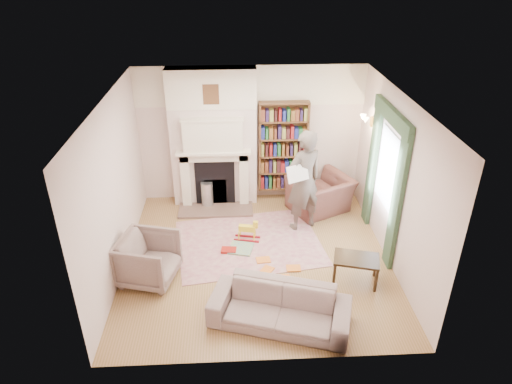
{
  "coord_description": "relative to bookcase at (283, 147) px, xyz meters",
  "views": [
    {
      "loc": [
        -0.35,
        -6.44,
        4.75
      ],
      "look_at": [
        0.0,
        0.25,
        1.15
      ],
      "focal_mm": 32.0,
      "sensor_mm": 36.0,
      "label": 1
    }
  ],
  "objects": [
    {
      "name": "floor",
      "position": [
        -0.65,
        -2.12,
        -1.18
      ],
      "size": [
        4.5,
        4.5,
        0.0
      ],
      "primitive_type": "plane",
      "color": "olive",
      "rests_on": "ground"
    },
    {
      "name": "newspaper",
      "position": [
        0.11,
        -1.38,
        0.07
      ],
      "size": [
        0.44,
        0.3,
        0.29
      ],
      "primitive_type": "cube",
      "rotation": [
        -0.35,
        0.0,
        0.46
      ],
      "color": "white",
      "rests_on": "man_reading"
    },
    {
      "name": "paraffin_heater",
      "position": [
        -1.57,
        -0.3,
        -0.9
      ],
      "size": [
        0.27,
        0.27,
        0.55
      ],
      "primitive_type": "cylinder",
      "rotation": [
        0.0,
        0.0,
        -0.12
      ],
      "color": "#B8BBC0",
      "rests_on": "floor"
    },
    {
      "name": "wall_back",
      "position": [
        -0.65,
        0.13,
        0.22
      ],
      "size": [
        4.5,
        0.0,
        4.5
      ],
      "primitive_type": "plane",
      "rotation": [
        1.57,
        0.0,
        0.0
      ],
      "color": "beige",
      "rests_on": "floor"
    },
    {
      "name": "rocking_horse",
      "position": [
        -0.8,
        -1.58,
        -0.97
      ],
      "size": [
        0.49,
        0.28,
        0.41
      ],
      "primitive_type": null,
      "rotation": [
        0.0,
        0.0,
        -0.2
      ],
      "color": "yellow",
      "rests_on": "rug"
    },
    {
      "name": "bookcase",
      "position": [
        0.0,
        0.0,
        0.0
      ],
      "size": [
        1.0,
        0.24,
        1.85
      ],
      "primitive_type": "cube",
      "color": "brown",
      "rests_on": "floor"
    },
    {
      "name": "wall_right",
      "position": [
        1.6,
        -2.12,
        0.22
      ],
      "size": [
        0.0,
        4.5,
        4.5
      ],
      "primitive_type": "plane",
      "rotation": [
        1.57,
        0.0,
        -1.57
      ],
      "color": "beige",
      "rests_on": "floor"
    },
    {
      "name": "pelmet",
      "position": [
        1.54,
        -1.72,
        1.2
      ],
      "size": [
        0.09,
        1.7,
        0.24
      ],
      "primitive_type": "cube",
      "color": "#2A422A",
      "rests_on": "wall_right"
    },
    {
      "name": "coffee_table",
      "position": [
        0.88,
        -2.84,
        -0.95
      ],
      "size": [
        0.79,
        0.62,
        0.45
      ],
      "primitive_type": null,
      "rotation": [
        0.0,
        0.0,
        -0.27
      ],
      "color": "black",
      "rests_on": "floor"
    },
    {
      "name": "man_reading",
      "position": [
        0.26,
        -1.18,
        -0.19
      ],
      "size": [
        0.85,
        0.74,
        1.96
      ],
      "primitive_type": "imported",
      "rotation": [
        0.0,
        0.0,
        3.6
      ],
      "color": "#554B44",
      "rests_on": "floor"
    },
    {
      "name": "curtain_left",
      "position": [
        1.55,
        -2.42,
        0.02
      ],
      "size": [
        0.07,
        0.32,
        2.4
      ],
      "primitive_type": "cube",
      "color": "#2A422A",
      "rests_on": "floor"
    },
    {
      "name": "rug",
      "position": [
        -0.77,
        -1.68,
        -1.17
      ],
      "size": [
        2.8,
        2.32,
        0.01
      ],
      "primitive_type": "cube",
      "rotation": [
        0.0,
        0.0,
        0.15
      ],
      "color": "#C9B298",
      "rests_on": "floor"
    },
    {
      "name": "wall_left",
      "position": [
        -2.9,
        -2.12,
        0.22
      ],
      "size": [
        0.0,
        4.5,
        4.5
      ],
      "primitive_type": "plane",
      "rotation": [
        1.57,
        0.0,
        1.57
      ],
      "color": "beige",
      "rests_on": "floor"
    },
    {
      "name": "game_box_lid",
      "position": [
        -1.14,
        -1.94,
        -1.14
      ],
      "size": [
        0.28,
        0.2,
        0.04
      ],
      "primitive_type": "cube",
      "rotation": [
        0.0,
        0.0,
        -0.1
      ],
      "color": "#9D1912",
      "rests_on": "rug"
    },
    {
      "name": "fireplace",
      "position": [
        -1.4,
        -0.07,
        0.21
      ],
      "size": [
        1.7,
        0.58,
        2.8
      ],
      "color": "beige",
      "rests_on": "floor"
    },
    {
      "name": "curtain_right",
      "position": [
        1.55,
        -1.02,
        0.02
      ],
      "size": [
        0.07,
        0.32,
        2.4
      ],
      "primitive_type": "cube",
      "color": "#2A422A",
      "rests_on": "floor"
    },
    {
      "name": "wall_sconce",
      "position": [
        1.38,
        -0.62,
        0.72
      ],
      "size": [
        0.2,
        0.24,
        0.24
      ],
      "primitive_type": null,
      "color": "gold",
      "rests_on": "wall_right"
    },
    {
      "name": "armchair_reading",
      "position": [
        0.71,
        -0.58,
        -0.81
      ],
      "size": [
        1.44,
        1.38,
        0.73
      ],
      "primitive_type": "imported",
      "rotation": [
        0.0,
        0.0,
        3.6
      ],
      "color": "#502E2A",
      "rests_on": "floor"
    },
    {
      "name": "wall_front",
      "position": [
        -0.65,
        -4.37,
        0.22
      ],
      "size": [
        4.5,
        0.0,
        4.5
      ],
      "primitive_type": "plane",
      "rotation": [
        -1.57,
        0.0,
        0.0
      ],
      "color": "beige",
      "rests_on": "floor"
    },
    {
      "name": "comic_annuals",
      "position": [
        -0.34,
        -2.5,
        -1.16
      ],
      "size": [
        0.74,
        0.72,
        0.02
      ],
      "color": "red",
      "rests_on": "rug"
    },
    {
      "name": "window",
      "position": [
        1.58,
        -1.72,
        0.27
      ],
      "size": [
        0.02,
        0.9,
        1.3
      ],
      "primitive_type": "cube",
      "color": "silver",
      "rests_on": "wall_right"
    },
    {
      "name": "sofa",
      "position": [
        -0.41,
        -3.7,
        -0.89
      ],
      "size": [
        2.1,
        1.31,
        0.57
      ],
      "primitive_type": "imported",
      "rotation": [
        0.0,
        0.0,
        -0.3
      ],
      "color": "#A59E88",
      "rests_on": "floor"
    },
    {
      "name": "armchair_left",
      "position": [
        -2.4,
        -2.62,
        -0.78
      ],
      "size": [
        1.04,
        1.03,
        0.78
      ],
      "primitive_type": "imported",
      "rotation": [
        0.0,
        0.0,
        1.32
      ],
      "color": "gray",
      "rests_on": "floor"
    },
    {
      "name": "board_game",
      "position": [
        -0.92,
        -1.89,
        -1.15
      ],
      "size": [
        0.49,
        0.49,
        0.03
      ],
      "primitive_type": "cube",
      "rotation": [
        0.0,
        0.0,
        -0.25
      ],
      "color": "gold",
      "rests_on": "rug"
    },
    {
      "name": "ceiling",
      "position": [
        -0.65,
        -2.12,
        1.62
      ],
      "size": [
        4.5,
        4.5,
        0.0
      ],
      "primitive_type": "plane",
      "rotation": [
        3.14,
        0.0,
        0.0
      ],
      "color": "white",
      "rests_on": "wall_back"
    }
  ]
}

